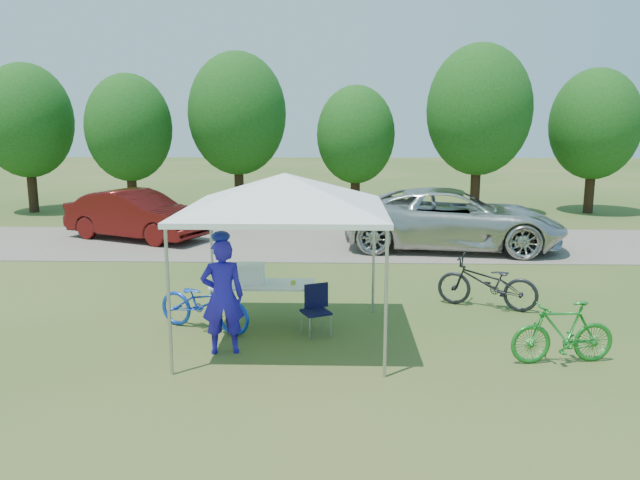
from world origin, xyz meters
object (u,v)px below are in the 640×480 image
at_px(folding_chair, 316,305).
at_px(sedan, 136,215).
at_px(cooler, 251,273).
at_px(bike_green, 563,332).
at_px(minivan, 453,219).
at_px(bike_blue, 204,303).
at_px(folding_table, 263,286).
at_px(bike_dark, 487,283).
at_px(cyclist, 223,296).

bearing_deg(folding_chair, sedan, 99.66).
relative_size(folding_chair, cooler, 1.72).
height_order(bike_green, minivan, minivan).
bearing_deg(bike_blue, cooler, -39.87).
bearing_deg(minivan, sedan, 90.23).
bearing_deg(sedan, folding_table, -124.72).
xyz_separation_m(cooler, bike_dark, (4.36, 1.06, -0.42)).
xyz_separation_m(folding_table, sedan, (-4.71, 7.74, 0.06)).
bearing_deg(bike_dark, bike_green, 31.98).
height_order(folding_table, cooler, cooler).
bearing_deg(bike_dark, cyclist, -39.78).
bearing_deg(folding_chair, cyclist, -171.00).
distance_m(bike_dark, sedan, 11.11).
xyz_separation_m(cooler, bike_green, (4.84, -1.67, -0.44)).
distance_m(bike_blue, sedan, 8.93).
bearing_deg(bike_blue, cyclist, -128.88).
bearing_deg(bike_blue, sedan, 49.48).
distance_m(folding_table, minivan, 8.01).
distance_m(folding_table, bike_dark, 4.29).
height_order(bike_dark, sedan, sedan).
xyz_separation_m(cyclist, minivan, (4.94, 8.02, -0.05)).
bearing_deg(folding_chair, cooler, 133.49).
relative_size(cooler, bike_blue, 0.27).
bearing_deg(cooler, bike_dark, 13.64).
height_order(minivan, sedan, minivan).
bearing_deg(bike_dark, minivan, -161.37).
bearing_deg(bike_blue, bike_green, -78.54).
height_order(folding_table, folding_chair, folding_chair).
bearing_deg(cooler, bike_blue, -154.51).
distance_m(cooler, bike_green, 5.14).
relative_size(bike_blue, bike_dark, 0.96).
height_order(bike_dark, minivan, minivan).
xyz_separation_m(folding_chair, bike_blue, (-1.91, 0.10, -0.01)).
distance_m(folding_chair, bike_blue, 1.91).
distance_m(folding_table, bike_green, 4.92).
height_order(folding_table, bike_dark, bike_dark).
xyz_separation_m(bike_blue, sedan, (-3.75, 8.10, 0.27)).
bearing_deg(folding_table, sedan, 121.32).
relative_size(minivan, sedan, 1.35).
bearing_deg(bike_dark, bike_blue, -52.38).
relative_size(folding_table, bike_dark, 0.95).
relative_size(bike_green, bike_dark, 0.83).
xyz_separation_m(folding_chair, minivan, (3.55, 7.09, 0.36)).
relative_size(folding_table, folding_chair, 2.15).
relative_size(folding_chair, bike_green, 0.53).
distance_m(folding_chair, bike_dark, 3.55).
bearing_deg(bike_dark, folding_chair, -42.56).
bearing_deg(folding_table, cooler, -180.00).
height_order(bike_blue, bike_dark, bike_dark).
xyz_separation_m(folding_table, bike_blue, (-0.96, -0.36, -0.22)).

